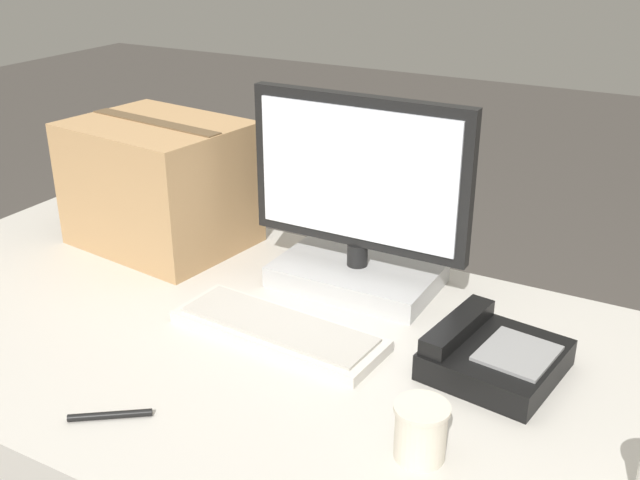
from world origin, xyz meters
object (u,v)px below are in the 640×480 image
Objects in this scene: keyboard at (278,330)px; paper_cup_left at (421,431)px; monitor at (358,216)px; desk_phone at (492,356)px; cardboard_box at (160,184)px; pen_marker at (110,415)px.

keyboard is 0.41m from paper_cup_left.
desk_phone is (0.35, -0.18, -0.13)m from monitor.
monitor reaches higher than paper_cup_left.
paper_cup_left is at bearing -87.30° from desk_phone.
cardboard_box reaches higher than pen_marker.
paper_cup_left reaches higher than keyboard.
desk_phone reaches higher than keyboard.
pen_marker is at bearing -131.02° from desk_phone.
keyboard is at bearing -27.21° from cardboard_box.
paper_cup_left reaches higher than pen_marker.
keyboard is at bearing 152.46° from paper_cup_left.
pen_marker is (-0.10, -0.34, -0.01)m from keyboard.
keyboard reaches higher than pen_marker.
monitor is 1.13× the size of cardboard_box.
keyboard is 4.79× the size of paper_cup_left.
desk_phone is 0.57× the size of cardboard_box.
monitor is 0.30m from keyboard.
paper_cup_left is at bearing -54.13° from monitor.
paper_cup_left is (0.36, -0.19, 0.03)m from keyboard.
paper_cup_left is 0.79× the size of pen_marker.
paper_cup_left is at bearing -27.35° from cardboard_box.
cardboard_box is (-0.47, 0.24, 0.13)m from keyboard.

